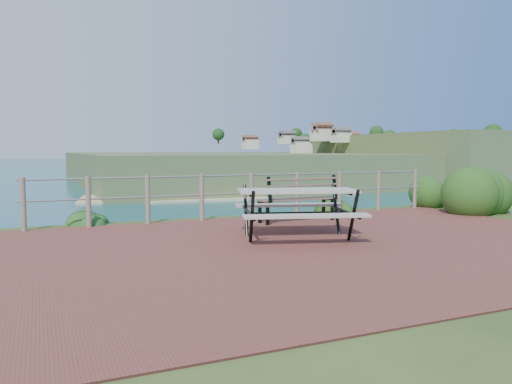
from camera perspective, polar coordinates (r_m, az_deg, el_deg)
ground at (r=8.19m, az=8.74°, el=-5.96°), size 10.00×7.00×0.12m
ocean at (r=206.84m, az=-22.42°, el=4.06°), size 1200.00×1200.00×0.00m
safety_railing at (r=11.06m, az=-0.52°, el=-0.10°), size 9.40×0.10×1.00m
distant_bay at (r=274.44m, az=16.75°, el=4.00°), size 290.00×232.36×24.00m
picnic_table at (r=8.51m, az=4.70°, el=-1.87°), size 2.13×1.66×0.84m
park_bench at (r=10.51m, az=4.71°, el=0.01°), size 1.76×0.56×0.98m
shrub_right_front at (r=13.22m, az=23.81°, el=-2.20°), size 1.41×1.41×2.00m
shrub_right_edge at (r=14.24m, az=19.09°, el=-1.58°), size 0.98×0.98×1.41m
shrub_lip_west at (r=10.78m, az=-18.60°, el=-3.55°), size 0.69×0.69×0.40m
shrub_lip_east at (r=12.56m, az=9.17°, el=-2.20°), size 0.76×0.76×0.50m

